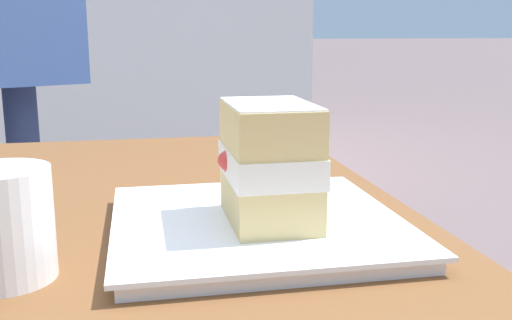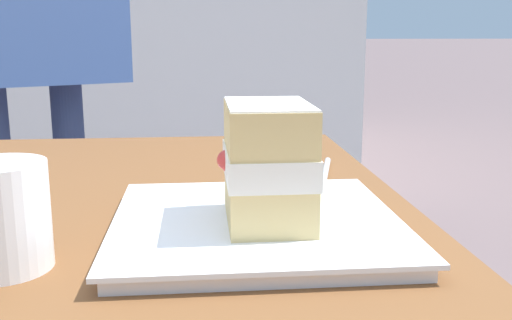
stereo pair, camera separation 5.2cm
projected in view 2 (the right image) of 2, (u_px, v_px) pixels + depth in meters
dessert_plate at (256, 225)px, 0.53m from camera, size 0.25×0.25×0.02m
cake_slice at (268, 163)px, 0.51m from camera, size 0.11×0.08×0.10m
dessert_fork at (324, 177)px, 0.72m from camera, size 0.17×0.06×0.01m
coffee_cup at (0, 215)px, 0.44m from camera, size 0.07×0.07×0.08m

